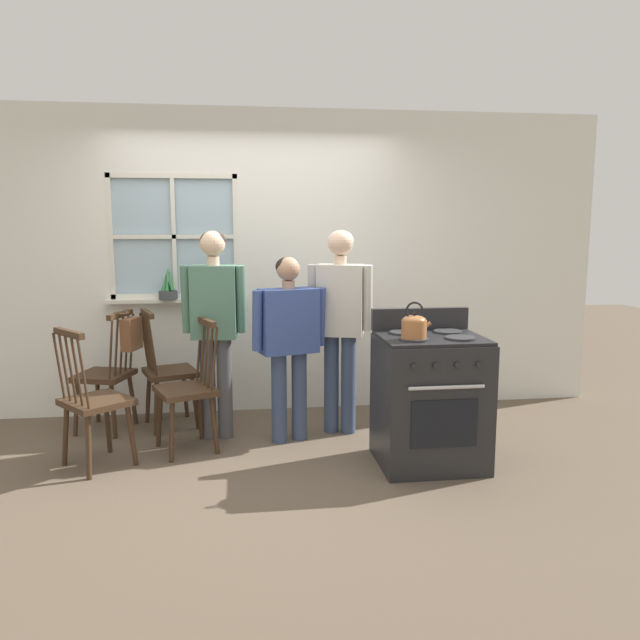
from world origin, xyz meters
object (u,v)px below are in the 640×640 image
(kettle, at_px, (414,326))
(handbag, at_px, (131,333))
(chair_center_cluster, at_px, (168,373))
(chair_near_wall, at_px, (94,403))
(person_adult_right, at_px, (340,312))
(chair_by_window, at_px, (106,376))
(potted_plant, at_px, (168,290))
(person_teen_center, at_px, (289,332))
(chair_near_stove, at_px, (188,390))
(person_elderly_left, at_px, (214,316))
(stove, at_px, (430,399))

(kettle, relative_size, handbag, 0.80)
(chair_center_cluster, xyz_separation_m, kettle, (1.77, -1.22, 0.56))
(chair_near_wall, bearing_deg, person_adult_right, -114.00)
(chair_by_window, distance_m, potted_plant, 0.90)
(chair_by_window, height_order, person_teen_center, person_teen_center)
(chair_by_window, distance_m, chair_center_cluster, 0.49)
(chair_near_stove, relative_size, person_adult_right, 0.60)
(chair_by_window, xyz_separation_m, person_adult_right, (1.90, -0.30, 0.53))
(chair_center_cluster, relative_size, kettle, 4.04)
(chair_near_stove, xyz_separation_m, person_adult_right, (1.19, 0.25, 0.53))
(kettle, bearing_deg, person_elderly_left, 146.97)
(chair_near_wall, bearing_deg, handbag, -50.92)
(chair_near_stove, bearing_deg, person_elderly_left, 120.91)
(person_teen_center, height_order, stove, person_teen_center)
(person_elderly_left, relative_size, person_adult_right, 1.00)
(person_elderly_left, height_order, stove, person_elderly_left)
(person_teen_center, bearing_deg, person_adult_right, 3.54)
(person_adult_right, bearing_deg, chair_by_window, -172.43)
(chair_center_cluster, distance_m, person_adult_right, 1.55)
(person_adult_right, height_order, stove, person_adult_right)
(stove, distance_m, kettle, 0.59)
(chair_by_window, height_order, person_elderly_left, person_elderly_left)
(person_teen_center, relative_size, kettle, 5.87)
(chair_near_stove, height_order, person_adult_right, person_adult_right)
(potted_plant, xyz_separation_m, handbag, (-0.26, -0.43, -0.31))
(handbag, bearing_deg, person_elderly_left, -18.70)
(kettle, distance_m, potted_plant, 2.35)
(chair_by_window, xyz_separation_m, person_elderly_left, (0.90, -0.30, 0.53))
(kettle, bearing_deg, handbag, 151.36)
(chair_near_stove, xyz_separation_m, kettle, (1.55, -0.63, 0.56))
(chair_by_window, height_order, chair_near_wall, same)
(chair_near_stove, distance_m, kettle, 1.77)
(potted_plant, height_order, handbag, potted_plant)
(chair_near_wall, relative_size, handbag, 3.25)
(handbag, bearing_deg, stove, -24.03)
(stove, bearing_deg, person_teen_center, 147.79)
(chair_center_cluster, xyz_separation_m, chair_near_stove, (0.22, -0.59, 0.00))
(person_adult_right, relative_size, kettle, 6.68)
(chair_by_window, bearing_deg, potted_plant, 143.60)
(chair_center_cluster, relative_size, person_elderly_left, 0.61)
(person_elderly_left, xyz_separation_m, kettle, (1.35, -0.88, 0.04))
(chair_by_window, relative_size, kettle, 4.04)
(chair_near_stove, height_order, handbag, same)
(person_teen_center, bearing_deg, stove, -47.97)
(handbag, bearing_deg, chair_by_window, 163.24)
(chair_near_stove, height_order, stove, stove)
(chair_by_window, distance_m, chair_near_wall, 0.80)
(chair_by_window, xyz_separation_m, handbag, (0.22, -0.07, 0.36))
(kettle, bearing_deg, person_adult_right, 112.19)
(chair_center_cluster, xyz_separation_m, handbag, (-0.27, -0.11, 0.36))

